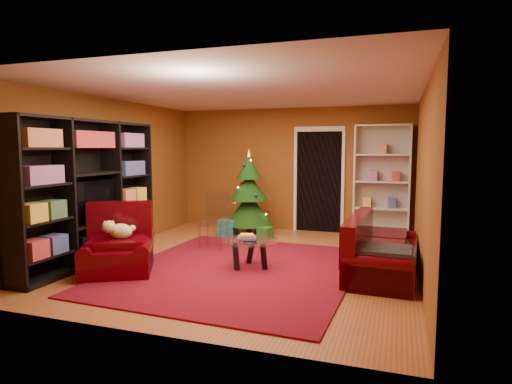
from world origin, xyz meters
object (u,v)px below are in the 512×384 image
(christmas_tree, at_px, (249,193))
(gift_box_green, at_px, (265,233))
(armchair, at_px, (117,246))
(rug, at_px, (238,269))
(gift_box_teal, at_px, (228,228))
(sofa, at_px, (384,245))
(dog, at_px, (121,231))
(gift_box_red, at_px, (262,226))
(media_unit, at_px, (89,192))
(white_bookshelf, at_px, (382,182))
(coffee_table, at_px, (250,254))
(acrylic_chair, at_px, (214,223))

(christmas_tree, distance_m, gift_box_green, 0.92)
(armchair, bearing_deg, rug, -4.28)
(gift_box_teal, relative_size, sofa, 0.17)
(armchair, distance_m, dog, 0.21)
(gift_box_red, relative_size, sofa, 0.11)
(gift_box_red, bearing_deg, media_unit, -118.52)
(armchair, distance_m, sofa, 3.73)
(dog, height_order, sofa, sofa)
(gift_box_green, height_order, armchair, armchair)
(white_bookshelf, bearing_deg, coffee_table, -120.68)
(christmas_tree, relative_size, gift_box_green, 7.28)
(armchair, relative_size, dog, 2.53)
(gift_box_teal, distance_m, coffee_table, 2.35)
(gift_box_teal, xyz_separation_m, armchair, (-0.50, -2.84, 0.23))
(gift_box_teal, height_order, white_bookshelf, white_bookshelf)
(sofa, bearing_deg, gift_box_green, 56.46)
(dog, bearing_deg, coffee_table, -4.31)
(christmas_tree, bearing_deg, rug, -74.07)
(gift_box_green, distance_m, gift_box_red, 0.83)
(armchair, bearing_deg, gift_box_green, 36.79)
(gift_box_green, height_order, coffee_table, coffee_table)
(gift_box_green, height_order, acrylic_chair, acrylic_chair)
(coffee_table, bearing_deg, white_bookshelf, 59.91)
(sofa, bearing_deg, white_bookshelf, 6.04)
(coffee_table, bearing_deg, rug, -139.87)
(rug, relative_size, acrylic_chair, 4.19)
(gift_box_green, xyz_separation_m, acrylic_chair, (-0.63, -0.99, 0.33))
(coffee_table, bearing_deg, sofa, 10.16)
(media_unit, relative_size, dog, 7.11)
(coffee_table, height_order, acrylic_chair, acrylic_chair)
(white_bookshelf, distance_m, sofa, 2.70)
(gift_box_red, height_order, dog, dog)
(dog, bearing_deg, gift_box_red, 46.22)
(gift_box_teal, bearing_deg, white_bookshelf, 17.37)
(gift_box_green, height_order, sofa, sofa)
(rug, bearing_deg, christmas_tree, 105.93)
(christmas_tree, distance_m, gift_box_teal, 0.82)
(gift_box_red, bearing_deg, gift_box_green, -68.40)
(media_unit, distance_m, sofa, 4.42)
(christmas_tree, height_order, coffee_table, christmas_tree)
(gift_box_red, bearing_deg, gift_box_teal, -124.04)
(gift_box_teal, height_order, armchair, armchair)
(christmas_tree, bearing_deg, sofa, -36.35)
(gift_box_teal, xyz_separation_m, acrylic_chair, (0.17, -1.04, 0.28))
(coffee_table, relative_size, acrylic_chair, 0.93)
(rug, relative_size, white_bookshelf, 1.66)
(rug, xyz_separation_m, acrylic_chair, (-0.88, 1.11, 0.44))
(media_unit, distance_m, coffee_table, 2.63)
(rug, relative_size, media_unit, 1.33)
(sofa, distance_m, coffee_table, 1.89)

